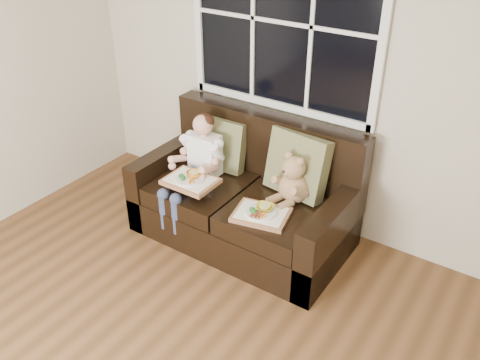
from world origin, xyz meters
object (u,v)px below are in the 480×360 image
Objects in this scene: loveseat at (247,202)px; teddy_bear at (293,182)px; tray_right at (261,213)px; tray_left at (191,180)px; child at (197,159)px.

teddy_bear is (0.40, 0.02, 0.30)m from loveseat.
tray_right is (-0.08, -0.31, -0.13)m from teddy_bear.
teddy_bear is at bearing 26.35° from tray_left.
tray_right is at bearing -85.85° from teddy_bear.
loveseat is 4.33× the size of tray_left.
tray_right is at bearing -13.40° from child.
teddy_bear is (0.79, 0.14, -0.02)m from child.
teddy_bear is at bearing 62.62° from tray_right.
child is 0.75m from tray_right.
tray_right is (0.71, -0.17, -0.16)m from child.
tray_left is at bearing 170.94° from tray_right.
loveseat is 2.06× the size of child.
loveseat is 0.53m from child.
teddy_bear is 0.35m from tray_right.
loveseat is at bearing 124.95° from tray_right.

